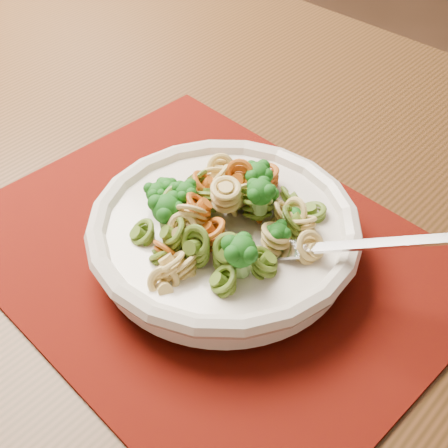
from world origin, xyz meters
The scene contains 5 objects.
dining_table centered at (0.78, -0.55, 0.68)m, with size 1.65×1.26×0.78m.
placemat centered at (0.83, -0.63, 0.79)m, with size 0.46×0.36×0.00m, color #5C1203.
pasta_bowl centered at (0.84, -0.62, 0.82)m, with size 0.26×0.26×0.05m.
pasta_broccoli_heap centered at (0.84, -0.62, 0.83)m, with size 0.22×0.22×0.06m, color #D6BA69, non-canonical shape.
fork centered at (0.91, -0.63, 0.83)m, with size 0.19×0.02×0.01m, color silver, non-canonical shape.
Camera 1 is at (1.05, -0.99, 1.22)m, focal length 50.00 mm.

